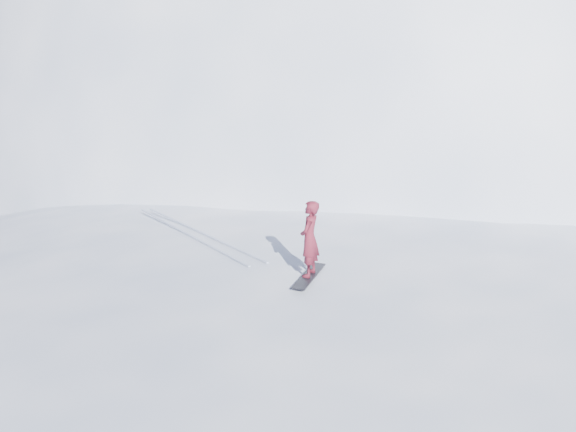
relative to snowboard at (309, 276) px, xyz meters
name	(u,v)px	position (x,y,z in m)	size (l,w,h in m)	color
ground	(330,387)	(0.19, -0.67, -2.41)	(400.00, 400.00, 0.00)	white
near_ridge	(304,321)	(1.19, 2.33, -2.41)	(36.00, 28.00, 4.80)	white
summit_peak	(397,146)	(22.19, 25.33, -2.41)	(60.00, 56.00, 56.00)	white
peak_shoulder	(299,175)	(10.19, 19.33, -2.41)	(28.00, 24.00, 18.00)	white
wind_bumps	(266,349)	(-0.37, 1.45, -2.41)	(16.00, 14.40, 1.00)	white
snowboard	(309,276)	(0.00, 0.00, 0.00)	(1.56, 0.29, 0.03)	black
snowboarder	(310,239)	(0.00, 0.00, 0.84)	(0.60, 0.40, 1.66)	maroon
board_tracks	(194,232)	(-1.26, 4.07, 0.01)	(1.55, 5.92, 0.04)	silver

